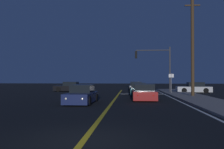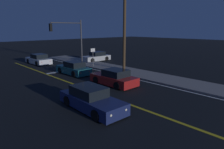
% 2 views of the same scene
% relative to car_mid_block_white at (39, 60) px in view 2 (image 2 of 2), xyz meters
% --- Properties ---
extents(sidewalk_right, '(3.20, 41.21, 0.15)m').
position_rel_car_mid_block_white_xyz_m(sidewalk_right, '(4.94, -16.42, -0.51)').
color(sidewalk_right, gray).
rests_on(sidewalk_right, ground).
extents(lane_line_center, '(0.20, 38.92, 0.01)m').
position_rel_car_mid_block_white_xyz_m(lane_line_center, '(-2.11, -16.42, -0.58)').
color(lane_line_center, gold).
rests_on(lane_line_center, ground).
extents(lane_line_edge_right, '(0.16, 38.92, 0.01)m').
position_rel_car_mid_block_white_xyz_m(lane_line_edge_right, '(3.09, -16.42, -0.58)').
color(lane_line_edge_right, white).
rests_on(lane_line_edge_right, ground).
extents(stop_bar, '(5.45, 0.50, 0.01)m').
position_rel_car_mid_block_white_xyz_m(stop_bar, '(0.62, -6.47, -0.58)').
color(stop_bar, white).
rests_on(stop_bar, ground).
extents(car_mid_block_white, '(2.00, 4.37, 1.34)m').
position_rel_car_mid_block_white_xyz_m(car_mid_block_white, '(0.00, 0.00, 0.00)').
color(car_mid_block_white, silver).
rests_on(car_mid_block_white, ground).
extents(car_side_waiting_navy, '(1.87, 4.69, 1.34)m').
position_rel_car_mid_block_white_xyz_m(car_side_waiting_navy, '(-4.28, -17.23, 0.00)').
color(car_side_waiting_navy, navy).
rests_on(car_side_waiting_navy, ground).
extents(car_following_oncoming_teal, '(1.86, 4.30, 1.34)m').
position_rel_car_mid_block_white_xyz_m(car_following_oncoming_teal, '(0.07, -8.49, -0.00)').
color(car_following_oncoming_teal, '#195960').
rests_on(car_following_oncoming_teal, ground).
extents(car_far_approaching_red, '(1.99, 4.23, 1.34)m').
position_rel_car_mid_block_white_xyz_m(car_far_approaching_red, '(0.37, -14.34, 0.00)').
color(car_far_approaching_red, maroon).
rests_on(car_far_approaching_red, ground).
extents(car_parked_curb_silver, '(4.28, 1.93, 1.34)m').
position_rel_car_mid_block_white_xyz_m(car_parked_curb_silver, '(7.25, -3.37, -0.00)').
color(car_parked_curb_silver, '#B2B5BA').
rests_on(car_parked_curb_silver, ground).
extents(traffic_signal_near_right, '(4.41, 0.28, 5.73)m').
position_rel_car_mid_block_white_xyz_m(traffic_signal_near_right, '(2.55, -4.17, 3.28)').
color(traffic_signal_near_right, '#38383D').
rests_on(traffic_signal_near_right, ground).
extents(utility_pole_right, '(1.74, 0.32, 10.29)m').
position_rel_car_mid_block_white_xyz_m(utility_pole_right, '(5.24, -10.85, 4.74)').
color(utility_pole_right, '#42301E').
rests_on(utility_pole_right, ground).
extents(street_sign_corner, '(0.56, 0.11, 2.36)m').
position_rel_car_mid_block_white_xyz_m(street_sign_corner, '(3.84, -6.97, 1.01)').
color(street_sign_corner, slate).
rests_on(street_sign_corner, ground).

